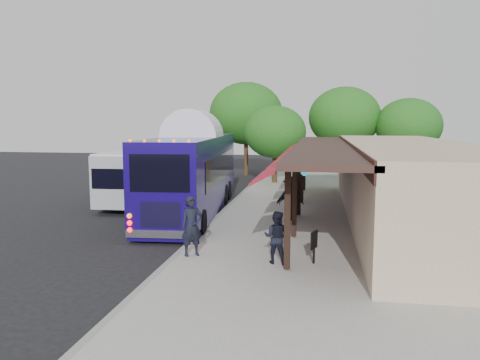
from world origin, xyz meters
The scene contains 15 objects.
ground centered at (0.00, 0.00, 0.00)m, with size 90.00×90.00×0.00m, color black.
sidewalk centered at (5.00, 4.00, 0.07)m, with size 10.00×40.00×0.15m, color #9E9B93.
curb centered at (0.05, 4.00, 0.07)m, with size 0.20×40.00×0.16m, color gray.
station_shelter centered at (8.38, 4.00, 1.85)m, with size 8.15×20.00×3.60m.
coach_bus centered at (-1.45, 4.82, 2.18)m, with size 3.61×12.83×4.06m.
city_bus centered at (-5.15, 8.68, 1.64)m, with size 2.96×11.18×2.97m.
ped_a centered at (0.60, -2.93, 1.13)m, with size 0.72×0.47×1.96m, color black.
ped_b centered at (3.40, -3.29, 0.97)m, with size 0.80×0.62×1.64m, color black.
ped_c centered at (3.40, 3.06, 0.91)m, with size 0.89×0.37×1.52m, color black.
ped_d centered at (3.40, 3.73, 1.10)m, with size 1.22×0.70×1.89m, color black.
sign_board centered at (4.55, -3.14, 0.84)m, with size 0.22×0.44×1.02m.
tree_left centered at (1.55, 15.95, 3.76)m, with size 4.41×4.41×5.64m.
tree_mid centered at (6.62, 20.62, 4.82)m, with size 5.65×5.65×7.23m.
tree_right centered at (11.26, 19.52, 4.17)m, with size 4.89×4.89×6.26m.
tree_far centered at (-1.31, 21.01, 5.15)m, with size 6.03×6.03×7.72m.
Camera 1 is at (4.63, -17.41, 4.55)m, focal length 35.00 mm.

